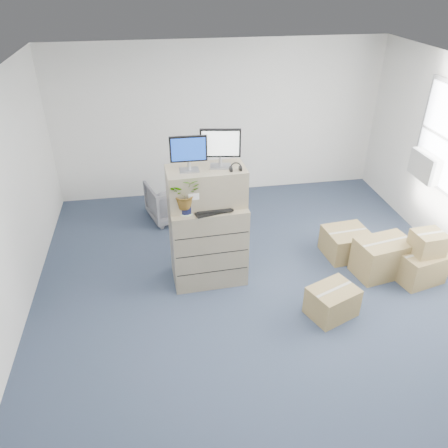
{
  "coord_description": "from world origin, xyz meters",
  "views": [
    {
      "loc": [
        -1.21,
        -4.17,
        3.89
      ],
      "look_at": [
        -0.45,
        0.4,
        1.09
      ],
      "focal_mm": 35.0,
      "sensor_mm": 36.0,
      "label": 1
    }
  ],
  "objects_px": {
    "monitor_left": "(188,152)",
    "keyboard": "(213,211)",
    "water_bottle": "(213,194)",
    "monitor_right": "(220,146)",
    "filing_cabinet_lower": "(208,243)",
    "office_chair": "(170,199)",
    "potted_plant": "(185,197)"
  },
  "relations": [
    {
      "from": "monitor_right",
      "to": "keyboard",
      "type": "distance_m",
      "value": 0.81
    },
    {
      "from": "potted_plant",
      "to": "water_bottle",
      "type": "bearing_deg",
      "value": 26.61
    },
    {
      "from": "water_bottle",
      "to": "potted_plant",
      "type": "distance_m",
      "value": 0.43
    },
    {
      "from": "monitor_left",
      "to": "keyboard",
      "type": "bearing_deg",
      "value": -34.32
    },
    {
      "from": "potted_plant",
      "to": "office_chair",
      "type": "relative_size",
      "value": 0.59
    },
    {
      "from": "keyboard",
      "to": "water_bottle",
      "type": "distance_m",
      "value": 0.25
    },
    {
      "from": "keyboard",
      "to": "potted_plant",
      "type": "bearing_deg",
      "value": 162.72
    },
    {
      "from": "monitor_left",
      "to": "keyboard",
      "type": "xyz_separation_m",
      "value": [
        0.26,
        -0.18,
        -0.74
      ]
    },
    {
      "from": "filing_cabinet_lower",
      "to": "keyboard",
      "type": "relative_size",
      "value": 2.39
    },
    {
      "from": "water_bottle",
      "to": "office_chair",
      "type": "xyz_separation_m",
      "value": [
        -0.51,
        1.74,
        -0.94
      ]
    },
    {
      "from": "monitor_left",
      "to": "filing_cabinet_lower",
      "type": "bearing_deg",
      "value": -3.73
    },
    {
      "from": "keyboard",
      "to": "office_chair",
      "type": "bearing_deg",
      "value": 89.76
    },
    {
      "from": "monitor_right",
      "to": "office_chair",
      "type": "distance_m",
      "value": 2.41
    },
    {
      "from": "keyboard",
      "to": "water_bottle",
      "type": "relative_size",
      "value": 1.75
    },
    {
      "from": "potted_plant",
      "to": "office_chair",
      "type": "height_order",
      "value": "potted_plant"
    },
    {
      "from": "monitor_left",
      "to": "keyboard",
      "type": "distance_m",
      "value": 0.81
    },
    {
      "from": "filing_cabinet_lower",
      "to": "monitor_left",
      "type": "xyz_separation_m",
      "value": [
        -0.21,
        0.02,
        1.33
      ]
    },
    {
      "from": "keyboard",
      "to": "potted_plant",
      "type": "distance_m",
      "value": 0.41
    },
    {
      "from": "monitor_left",
      "to": "water_bottle",
      "type": "bearing_deg",
      "value": 5.48
    },
    {
      "from": "filing_cabinet_lower",
      "to": "water_bottle",
      "type": "height_order",
      "value": "water_bottle"
    },
    {
      "from": "water_bottle",
      "to": "potted_plant",
      "type": "height_order",
      "value": "potted_plant"
    },
    {
      "from": "monitor_left",
      "to": "office_chair",
      "type": "bearing_deg",
      "value": 97.36
    },
    {
      "from": "filing_cabinet_lower",
      "to": "water_bottle",
      "type": "bearing_deg",
      "value": 23.01
    },
    {
      "from": "monitor_left",
      "to": "keyboard",
      "type": "height_order",
      "value": "monitor_left"
    },
    {
      "from": "filing_cabinet_lower",
      "to": "monitor_right",
      "type": "height_order",
      "value": "monitor_right"
    },
    {
      "from": "filing_cabinet_lower",
      "to": "monitor_right",
      "type": "xyz_separation_m",
      "value": [
        0.19,
        0.07,
        1.36
      ]
    },
    {
      "from": "filing_cabinet_lower",
      "to": "potted_plant",
      "type": "relative_size",
      "value": 2.7
    },
    {
      "from": "keyboard",
      "to": "office_chair",
      "type": "relative_size",
      "value": 0.66
    },
    {
      "from": "monitor_left",
      "to": "office_chair",
      "type": "height_order",
      "value": "monitor_left"
    },
    {
      "from": "monitor_right",
      "to": "office_chair",
      "type": "xyz_separation_m",
      "value": [
        -0.61,
        1.71,
        -1.57
      ]
    },
    {
      "from": "water_bottle",
      "to": "monitor_right",
      "type": "bearing_deg",
      "value": 15.16
    },
    {
      "from": "office_chair",
      "to": "filing_cabinet_lower",
      "type": "bearing_deg",
      "value": 86.89
    }
  ]
}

